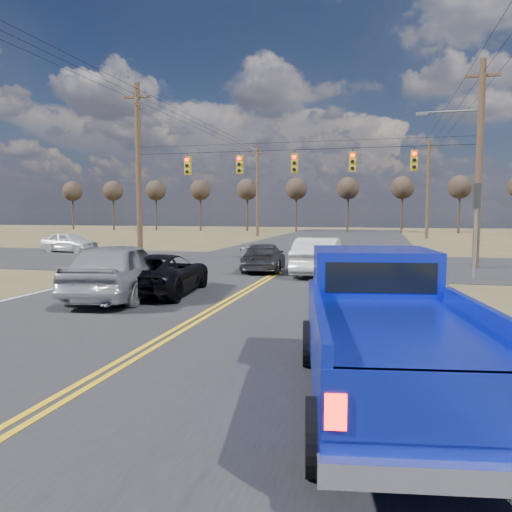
% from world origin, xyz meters
% --- Properties ---
extents(ground, '(160.00, 160.00, 0.00)m').
position_xyz_m(ground, '(0.00, 0.00, 0.00)').
color(ground, brown).
rests_on(ground, ground).
extents(road_main, '(14.00, 120.00, 0.02)m').
position_xyz_m(road_main, '(0.00, 10.00, 0.00)').
color(road_main, '#28282B').
rests_on(road_main, ground).
extents(road_cross, '(120.00, 12.00, 0.02)m').
position_xyz_m(road_cross, '(0.00, 18.00, 0.00)').
color(road_cross, '#28282B').
rests_on(road_cross, ground).
extents(signal_gantry, '(19.60, 4.83, 10.00)m').
position_xyz_m(signal_gantry, '(0.50, 17.79, 5.06)').
color(signal_gantry, '#473323').
rests_on(signal_gantry, ground).
extents(utility_poles, '(19.60, 58.32, 10.00)m').
position_xyz_m(utility_poles, '(0.00, 17.00, 5.23)').
color(utility_poles, '#473323').
rests_on(utility_poles, ground).
extents(treeline, '(87.00, 117.80, 7.40)m').
position_xyz_m(treeline, '(0.00, 26.96, 5.70)').
color(treeline, '#33261C').
rests_on(treeline, ground).
extents(pickup_truck, '(3.01, 5.98, 2.15)m').
position_xyz_m(pickup_truck, '(4.60, -0.96, 1.04)').
color(pickup_truck, black).
rests_on(pickup_truck, ground).
extents(silver_suv, '(3.00, 5.66, 1.83)m').
position_xyz_m(silver_suv, '(-3.53, 5.99, 0.92)').
color(silver_suv, '#999CA0').
rests_on(silver_suv, ground).
extents(black_suv, '(2.70, 5.08, 1.36)m').
position_xyz_m(black_suv, '(-2.61, 7.18, 0.68)').
color(black_suv, black).
rests_on(black_suv, ground).
extents(white_car_queue, '(1.82, 5.03, 1.65)m').
position_xyz_m(white_car_queue, '(1.89, 13.53, 0.82)').
color(white_car_queue, silver).
rests_on(white_car_queue, ground).
extents(dgrey_car_queue, '(2.29, 4.60, 1.28)m').
position_xyz_m(dgrey_car_queue, '(-0.80, 14.35, 0.64)').
color(dgrey_car_queue, '#2D2C31').
rests_on(dgrey_car_queue, ground).
extents(cross_car_west, '(2.31, 4.33, 1.40)m').
position_xyz_m(cross_car_west, '(-16.07, 21.49, 0.70)').
color(cross_car_west, silver).
rests_on(cross_car_west, ground).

